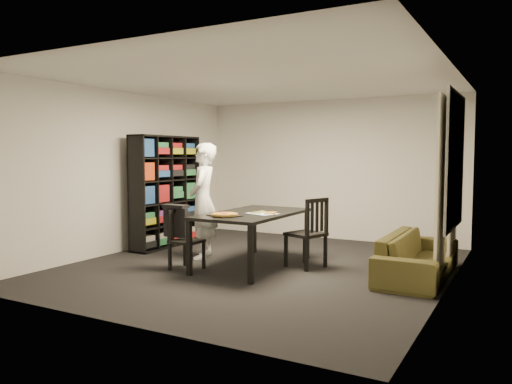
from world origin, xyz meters
The scene contains 16 objects.
room centered at (0.00, 0.00, 1.30)m, with size 5.01×5.51×2.61m.
window_pane centered at (2.48, 0.60, 1.50)m, with size 0.02×1.40×1.60m, color black.
window_frame centered at (2.48, 0.60, 1.50)m, with size 0.03×1.52×1.72m, color white.
curtain_left centered at (2.40, 0.08, 1.15)m, with size 0.03×0.70×2.25m, color beige.
curtain_right centered at (2.40, 1.12, 1.15)m, with size 0.03×0.70×2.25m, color beige.
bookshelf centered at (-2.16, 0.60, 0.95)m, with size 0.35×1.50×1.90m, color black.
dining_table centered at (-0.09, -0.05, 0.70)m, with size 1.02×1.84×0.77m.
chair_left centered at (-0.86, -0.65, 0.47)m, with size 0.39×0.39×0.82m.
chair_right centered at (0.67, 0.25, 0.56)m, with size 0.58×0.58×0.98m.
draped_jacket centered at (-0.98, -0.65, 0.68)m, with size 0.38×0.17×0.46m.
person centered at (-1.03, 0.10, 0.88)m, with size 0.64×0.42×1.75m, color white.
baking_tray centered at (-0.22, -0.58, 0.77)m, with size 0.40×0.32×0.01m, color black.
pepperoni_pizza centered at (-0.19, -0.62, 0.79)m, with size 0.35×0.35×0.03m.
kitchen_towel centered at (0.12, -0.13, 0.77)m, with size 0.40×0.30×0.01m, color white.
pizza_slices centered at (0.13, -0.08, 0.78)m, with size 0.37×0.31×0.01m, color gold, non-canonical shape.
sofa centered at (2.09, 0.42, 0.28)m, with size 1.92×0.75×0.56m, color #3C3818.
Camera 1 is at (3.31, -6.13, 1.58)m, focal length 35.00 mm.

